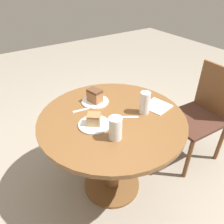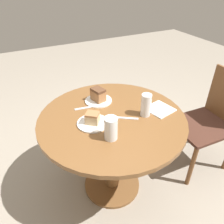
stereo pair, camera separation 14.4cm
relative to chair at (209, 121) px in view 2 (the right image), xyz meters
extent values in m
plane|color=gray|center=(-0.11, -0.87, -0.45)|extent=(8.00, 8.00, 0.00)
cylinder|color=brown|center=(-0.11, -0.87, -0.44)|extent=(0.46, 0.46, 0.03)
cylinder|color=brown|center=(-0.11, -0.87, -0.10)|extent=(0.11, 0.11, 0.65)
cylinder|color=brown|center=(-0.11, -0.87, 0.24)|extent=(0.99, 0.99, 0.03)
cylinder|color=brown|center=(-0.20, -0.27, -0.25)|extent=(0.04, 0.04, 0.42)
cylinder|color=brown|center=(0.17, -0.29, -0.25)|extent=(0.04, 0.04, 0.42)
cylinder|color=brown|center=(-0.18, 0.15, -0.25)|extent=(0.04, 0.04, 0.42)
cube|color=#47281E|center=(0.00, -0.07, -0.03)|extent=(0.43, 0.48, 0.03)
cylinder|color=white|center=(-0.33, -0.87, 0.26)|extent=(0.20, 0.20, 0.01)
cylinder|color=white|center=(-0.09, -1.01, 0.26)|extent=(0.20, 0.20, 0.01)
cube|color=#9E6B42|center=(-0.33, -0.87, 0.30)|extent=(0.12, 0.10, 0.08)
cube|color=brown|center=(-0.33, -0.87, 0.35)|extent=(0.12, 0.09, 0.02)
cube|color=tan|center=(-0.09, -1.01, 0.29)|extent=(0.11, 0.11, 0.06)
cube|color=#9E6B42|center=(-0.09, -1.01, 0.33)|extent=(0.11, 0.11, 0.01)
cylinder|color=silver|center=(0.08, -0.97, 0.30)|extent=(0.07, 0.07, 0.10)
cylinder|color=white|center=(0.08, -0.97, 0.32)|extent=(0.08, 0.08, 0.14)
cylinder|color=silver|center=(-0.03, -0.66, 0.31)|extent=(0.06, 0.06, 0.12)
cylinder|color=white|center=(-0.03, -0.66, 0.33)|extent=(0.07, 0.07, 0.16)
cube|color=white|center=(-0.03, -0.53, 0.26)|extent=(0.20, 0.20, 0.01)
cube|color=silver|center=(-0.29, -0.98, 0.25)|extent=(0.04, 0.17, 0.00)
cube|color=silver|center=(-0.04, -0.79, 0.25)|extent=(0.10, 0.13, 0.00)
camera|label=1|loc=(0.89, -1.53, 1.10)|focal=35.00mm
camera|label=2|loc=(0.96, -1.40, 1.10)|focal=35.00mm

